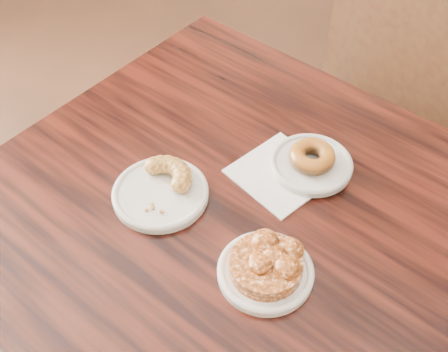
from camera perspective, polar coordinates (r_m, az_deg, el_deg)
The scene contains 9 objects.
cafe_table at distance 1.28m, azimuth 0.36°, elevation -14.57°, with size 0.90×0.90×0.75m, color black.
chair_far at distance 1.73m, azimuth 19.22°, elevation 6.88°, with size 0.45×0.45×0.90m, color black, non-canonical shape.
napkin at distance 1.03m, azimuth 5.79°, elevation 0.25°, with size 0.15×0.15×0.00m, color white.
plate_donut at distance 1.04m, azimuth 8.83°, elevation 1.17°, with size 0.15×0.15×0.01m, color silver.
plate_cruller at distance 1.00m, azimuth -6.47°, elevation -1.81°, with size 0.17×0.17×0.01m, color silver.
plate_fritter at distance 0.90m, azimuth 4.22°, elevation -9.71°, with size 0.15×0.15×0.01m, color white.
glazed_donut at distance 1.03m, azimuth 8.96°, elevation 1.97°, with size 0.08×0.08×0.03m, color #935915.
apple_fritter at distance 0.87m, azimuth 4.31°, elevation -8.83°, with size 0.16×0.16×0.04m, color #441D07, non-canonical shape.
cruller_fragment at distance 0.98m, azimuth -6.58°, elevation -0.97°, with size 0.12×0.12×0.03m, color brown, non-canonical shape.
Camera 1 is at (0.12, -0.42, 1.51)m, focal length 45.00 mm.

